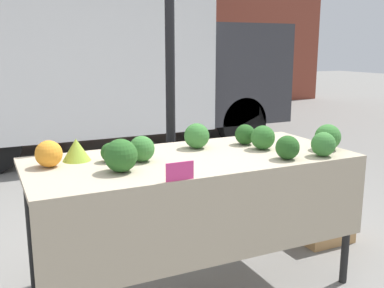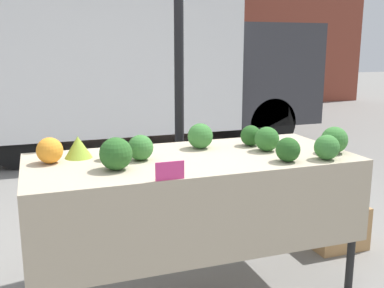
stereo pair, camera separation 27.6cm
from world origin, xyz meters
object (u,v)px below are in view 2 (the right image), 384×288
(orange_cauliflower, at_px, (50,150))
(produce_crate, at_px, (336,226))
(parked_truck, at_px, (128,60))
(price_sign, at_px, (170,171))

(orange_cauliflower, relative_size, produce_crate, 0.37)
(produce_crate, bearing_deg, parked_truck, 100.51)
(price_sign, bearing_deg, parked_truck, 80.92)
(parked_truck, relative_size, price_sign, 35.17)
(parked_truck, bearing_deg, produce_crate, -79.49)
(orange_cauliflower, height_order, price_sign, orange_cauliflower)
(orange_cauliflower, relative_size, price_sign, 1.00)
(parked_truck, bearing_deg, price_sign, -99.08)
(orange_cauliflower, xyz_separation_m, price_sign, (0.56, -0.55, -0.03))
(parked_truck, distance_m, orange_cauliflower, 4.48)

